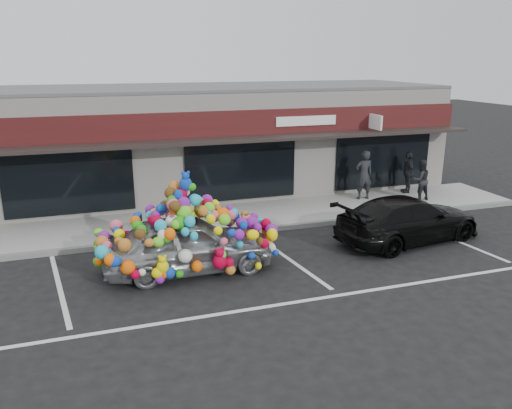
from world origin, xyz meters
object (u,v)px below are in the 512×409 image
object	(u,v)px
pedestrian_b	(420,180)
pedestrian_c	(408,172)
pedestrian_a	(364,175)
toy_car	(188,237)
black_sedan	(408,219)

from	to	relation	value
pedestrian_b	pedestrian_c	world-z (taller)	pedestrian_c
pedestrian_c	pedestrian_b	bearing A→B (deg)	5.58
pedestrian_a	pedestrian_c	bearing A→B (deg)	-166.95
toy_car	pedestrian_c	world-z (taller)	toy_car
pedestrian_a	pedestrian_b	distance (m)	2.15
pedestrian_a	toy_car	bearing A→B (deg)	34.36
toy_car	pedestrian_a	bearing A→B (deg)	-60.90
toy_car	pedestrian_c	distance (m)	10.81
pedestrian_c	black_sedan	bearing A→B (deg)	-18.44
toy_car	pedestrian_c	bearing A→B (deg)	-65.16
black_sedan	pedestrian_a	bearing A→B (deg)	-20.42
black_sedan	toy_car	bearing A→B (deg)	81.83
toy_car	pedestrian_b	size ratio (longest dim) A/B	2.99
black_sedan	pedestrian_c	world-z (taller)	pedestrian_c
pedestrian_a	pedestrian_b	bearing A→B (deg)	163.21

